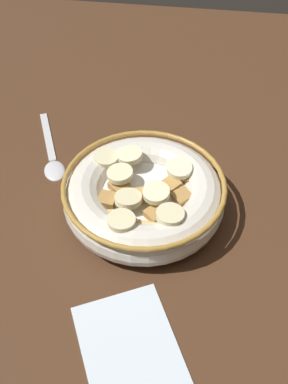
# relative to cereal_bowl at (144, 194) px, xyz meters

# --- Properties ---
(ground_plane) EXTENTS (1.13, 1.13, 0.02)m
(ground_plane) POSITION_rel_cereal_bowl_xyz_m (0.00, 0.00, -0.04)
(ground_plane) COLOR #472B19
(cereal_bowl) EXTENTS (0.19, 0.19, 0.05)m
(cereal_bowl) POSITION_rel_cereal_bowl_xyz_m (0.00, 0.00, 0.00)
(cereal_bowl) COLOR silver
(cereal_bowl) RESTS_ON ground_plane
(spoon) EXTENTS (0.14, 0.08, 0.01)m
(spoon) POSITION_rel_cereal_bowl_xyz_m (0.07, 0.14, -0.02)
(spoon) COLOR silver
(spoon) RESTS_ON ground_plane
(folded_napkin) EXTENTS (0.17, 0.15, 0.00)m
(folded_napkin) POSITION_rel_cereal_bowl_xyz_m (-0.19, -0.02, -0.02)
(folded_napkin) COLOR silver
(folded_napkin) RESTS_ON ground_plane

